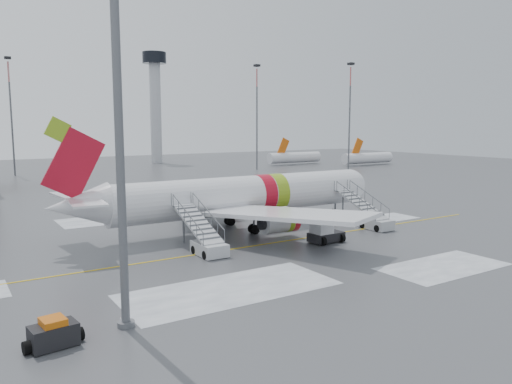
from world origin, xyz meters
TOP-DOWN VIEW (x-y plane):
  - ground at (0.00, 0.00)m, footprint 260.00×260.00m
  - airliner at (3.66, 5.61)m, footprint 35.03×32.97m
  - airstair_fwd at (15.68, -0.93)m, footprint 2.05×7.70m
  - airstair_aft at (-3.22, -0.93)m, footprint 2.05×7.70m
  - pushback_tug at (7.50, -3.30)m, footprint 3.21×2.45m
  - baggage_tractor at (-17.20, -12.78)m, footprint 2.84×1.53m
  - light_mast_near at (-13.55, -12.26)m, footprint 1.20×1.20m
  - control_tower at (30.00, 95.00)m, footprint 6.40×6.40m
  - light_mast_far_ne at (42.00, 62.00)m, footprint 1.20×1.20m
  - light_mast_far_n at (-8.00, 78.00)m, footprint 1.20×1.20m
  - light_mast_far_e at (58.00, 48.00)m, footprint 1.20×1.20m
  - distant_aircraft at (62.50, 64.00)m, footprint 35.00×18.00m

SIDE VIEW (x-z plane):
  - ground at x=0.00m, z-range 0.00..0.00m
  - distant_aircraft at x=62.50m, z-range -4.00..4.00m
  - baggage_tractor at x=-17.20m, z-range -0.11..1.33m
  - pushback_tug at x=7.50m, z-range -0.10..1.70m
  - airstair_fwd at x=15.68m, z-range -0.68..2.81m
  - airstair_aft at x=-3.22m, z-range -0.68..2.81m
  - airliner at x=3.66m, z-range -2.17..9.01m
  - light_mast_near at x=-13.55m, z-range 0.49..23.08m
  - light_mast_far_ne at x=42.00m, z-range 1.71..25.96m
  - light_mast_far_n at x=-8.00m, z-range 1.71..25.96m
  - light_mast_far_e at x=58.00m, z-range 1.71..25.96m
  - control_tower at x=30.00m, z-range 3.75..33.75m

